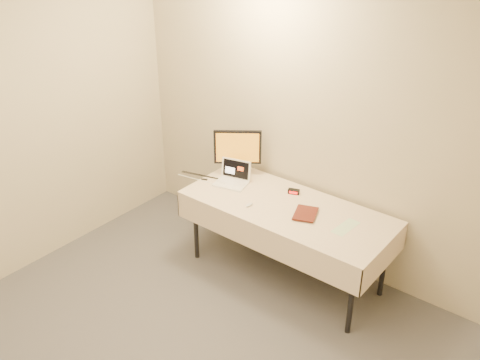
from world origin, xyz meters
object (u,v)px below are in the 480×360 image
Objects in this scene: laptop at (233,178)px; book at (295,201)px; monitor at (238,149)px; table at (287,212)px.

book is (0.76, -0.11, 0.07)m from laptop.
monitor reaches higher than laptop.
monitor reaches higher than table.
monitor is (-0.71, 0.20, 0.33)m from table.
book is (0.82, -0.26, -0.15)m from monitor.
laptop is (-0.64, 0.05, 0.11)m from table.
monitor is (-0.06, 0.15, 0.22)m from laptop.
table is at bearing -17.93° from laptop.
monitor reaches higher than book.
laptop is at bearing 151.95° from book.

